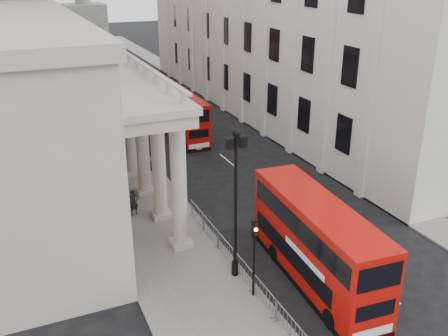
# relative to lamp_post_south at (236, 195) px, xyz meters

# --- Properties ---
(ground) EXTENTS (260.00, 260.00, 0.00)m
(ground) POSITION_rel_lamp_post_south_xyz_m (0.60, -4.00, -4.91)
(ground) COLOR black
(ground) RESTS_ON ground
(sidewalk_west) EXTENTS (6.00, 140.00, 0.12)m
(sidewalk_west) POSITION_rel_lamp_post_south_xyz_m (-2.40, 26.00, -4.85)
(sidewalk_west) COLOR slate
(sidewalk_west) RESTS_ON ground
(sidewalk_east) EXTENTS (3.00, 140.00, 0.12)m
(sidewalk_east) POSITION_rel_lamp_post_south_xyz_m (14.10, 26.00, -4.85)
(sidewalk_east) COLOR slate
(sidewalk_east) RESTS_ON ground
(kerb) EXTENTS (0.20, 140.00, 0.14)m
(kerb) POSITION_rel_lamp_post_south_xyz_m (0.55, 26.00, -4.84)
(kerb) COLOR slate
(kerb) RESTS_ON ground
(portico_building) EXTENTS (9.00, 28.00, 12.00)m
(portico_building) POSITION_rel_lamp_post_south_xyz_m (-9.90, 14.00, 1.09)
(portico_building) COLOR #A69C8B
(portico_building) RESTS_ON ground
(lamp_post_south) EXTENTS (1.05, 0.44, 8.32)m
(lamp_post_south) POSITION_rel_lamp_post_south_xyz_m (0.00, 0.00, 0.00)
(lamp_post_south) COLOR black
(lamp_post_south) RESTS_ON sidewalk_west
(lamp_post_mid) EXTENTS (1.05, 0.44, 8.32)m
(lamp_post_mid) POSITION_rel_lamp_post_south_xyz_m (0.00, 16.00, 0.00)
(lamp_post_mid) COLOR black
(lamp_post_mid) RESTS_ON sidewalk_west
(lamp_post_north) EXTENTS (1.05, 0.44, 8.32)m
(lamp_post_north) POSITION_rel_lamp_post_south_xyz_m (0.00, 32.00, 0.00)
(lamp_post_north) COLOR black
(lamp_post_north) RESTS_ON sidewalk_west
(traffic_light) EXTENTS (0.28, 0.33, 4.30)m
(traffic_light) POSITION_rel_lamp_post_south_xyz_m (0.10, -2.02, -1.80)
(traffic_light) COLOR black
(traffic_light) RESTS_ON sidewalk_west
(crowd_barriers) EXTENTS (0.50, 18.75, 1.10)m
(crowd_barriers) POSITION_rel_lamp_post_south_xyz_m (0.25, -1.77, -4.24)
(crowd_barriers) COLOR gray
(crowd_barriers) RESTS_ON sidewalk_west
(bus_near) EXTENTS (3.25, 10.66, 4.54)m
(bus_near) POSITION_rel_lamp_post_south_xyz_m (3.75, -1.97, -2.54)
(bus_near) COLOR #B90E08
(bus_near) RESTS_ON ground
(bus_far) EXTENTS (2.49, 9.78, 4.21)m
(bus_far) POSITION_rel_lamp_post_south_xyz_m (5.16, 23.56, -2.71)
(bus_far) COLOR #AA0D07
(bus_far) RESTS_ON ground
(pedestrian_a) EXTENTS (0.72, 0.55, 1.78)m
(pedestrian_a) POSITION_rel_lamp_post_south_xyz_m (-3.26, 9.02, -3.90)
(pedestrian_a) COLOR black
(pedestrian_a) RESTS_ON sidewalk_west
(pedestrian_b) EXTENTS (0.84, 0.71, 1.52)m
(pedestrian_b) POSITION_rel_lamp_post_south_xyz_m (-3.81, 14.00, -4.03)
(pedestrian_b) COLOR #2A2321
(pedestrian_b) RESTS_ON sidewalk_west
(pedestrian_c) EXTENTS (0.91, 0.73, 1.61)m
(pedestrian_c) POSITION_rel_lamp_post_south_xyz_m (-2.57, 18.00, -3.98)
(pedestrian_c) COLOR black
(pedestrian_c) RESTS_ON sidewalk_west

